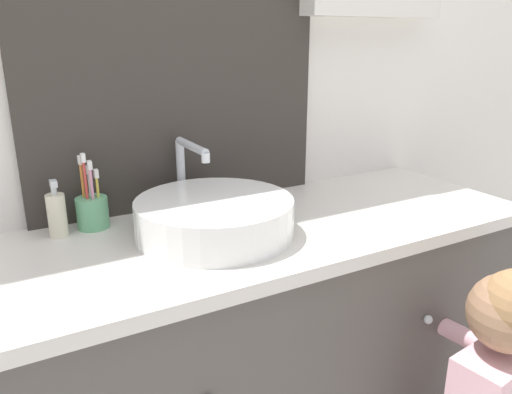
{
  "coord_description": "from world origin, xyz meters",
  "views": [
    {
      "loc": [
        -0.66,
        -0.75,
        1.38
      ],
      "look_at": [
        -0.09,
        0.27,
        1.0
      ],
      "focal_mm": 35.0,
      "sensor_mm": 36.0,
      "label": 1
    }
  ],
  "objects": [
    {
      "name": "toothbrush_holder",
      "position": [
        -0.43,
        0.52,
        0.94
      ],
      "size": [
        0.08,
        0.08,
        0.2
      ],
      "color": "#66B27F",
      "rests_on": "vanity_counter"
    },
    {
      "name": "vanity_counter",
      "position": [
        0.0,
        0.32,
        0.45
      ],
      "size": [
        1.44,
        0.56,
        0.9
      ],
      "color": "#4C4742",
      "rests_on": "ground_plane"
    },
    {
      "name": "soap_dispenser",
      "position": [
        -0.52,
        0.5,
        0.95
      ],
      "size": [
        0.05,
        0.05,
        0.15
      ],
      "color": "beige",
      "rests_on": "vanity_counter"
    },
    {
      "name": "wall_back",
      "position": [
        0.02,
        0.62,
        1.29
      ],
      "size": [
        3.2,
        0.18,
        2.5
      ],
      "color": "silver",
      "rests_on": "ground_plane"
    },
    {
      "name": "sink_basin",
      "position": [
        -0.18,
        0.32,
        0.95
      ],
      "size": [
        0.39,
        0.44,
        0.21
      ],
      "color": "white",
      "rests_on": "vanity_counter"
    }
  ]
}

